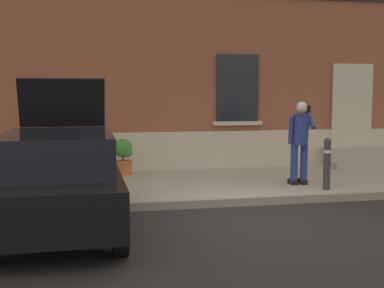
{
  "coord_description": "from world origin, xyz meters",
  "views": [
    {
      "loc": [
        -2.52,
        -7.72,
        2.09
      ],
      "look_at": [
        -0.62,
        1.6,
        1.1
      ],
      "focal_mm": 46.52,
      "sensor_mm": 36.0,
      "label": 1
    }
  ],
  "objects_px": {
    "bollard_near_person": "(327,162)",
    "hatchback_car_black": "(60,178)",
    "bollard_far_left": "(103,168)",
    "planter_terracotta": "(123,156)",
    "planter_olive": "(12,159)",
    "person_on_phone": "(300,137)"
  },
  "relations": [
    {
      "from": "hatchback_car_black",
      "to": "bollard_near_person",
      "type": "distance_m",
      "value": 5.27
    },
    {
      "from": "planter_olive",
      "to": "hatchback_car_black",
      "type": "bearing_deg",
      "value": -72.21
    },
    {
      "from": "bollard_far_left",
      "to": "planter_terracotta",
      "type": "height_order",
      "value": "bollard_far_left"
    },
    {
      "from": "hatchback_car_black",
      "to": "person_on_phone",
      "type": "bearing_deg",
      "value": 23.13
    },
    {
      "from": "planter_terracotta",
      "to": "hatchback_car_black",
      "type": "bearing_deg",
      "value": -106.73
    },
    {
      "from": "bollard_far_left",
      "to": "planter_olive",
      "type": "bearing_deg",
      "value": 127.47
    },
    {
      "from": "bollard_near_person",
      "to": "planter_terracotta",
      "type": "xyz_separation_m",
      "value": [
        -3.86,
        2.6,
        -0.11
      ]
    },
    {
      "from": "person_on_phone",
      "to": "hatchback_car_black",
      "type": "bearing_deg",
      "value": -150.62
    },
    {
      "from": "bollard_far_left",
      "to": "planter_olive",
      "type": "height_order",
      "value": "bollard_far_left"
    },
    {
      "from": "bollard_near_person",
      "to": "planter_terracotta",
      "type": "height_order",
      "value": "bollard_near_person"
    },
    {
      "from": "bollard_far_left",
      "to": "planter_terracotta",
      "type": "distance_m",
      "value": 2.66
    },
    {
      "from": "hatchback_car_black",
      "to": "planter_terracotta",
      "type": "relative_size",
      "value": 4.75
    },
    {
      "from": "bollard_near_person",
      "to": "bollard_far_left",
      "type": "xyz_separation_m",
      "value": [
        -4.39,
        0.0,
        0.0
      ]
    },
    {
      "from": "bollard_near_person",
      "to": "planter_olive",
      "type": "distance_m",
      "value": 6.85
    },
    {
      "from": "planter_olive",
      "to": "planter_terracotta",
      "type": "xyz_separation_m",
      "value": [
        2.49,
        0.05,
        0.0
      ]
    },
    {
      "from": "person_on_phone",
      "to": "planter_terracotta",
      "type": "distance_m",
      "value": 4.11
    },
    {
      "from": "bollard_far_left",
      "to": "planter_olive",
      "type": "relative_size",
      "value": 1.22
    },
    {
      "from": "planter_olive",
      "to": "planter_terracotta",
      "type": "height_order",
      "value": "same"
    },
    {
      "from": "hatchback_car_black",
      "to": "planter_terracotta",
      "type": "height_order",
      "value": "hatchback_car_black"
    },
    {
      "from": "bollard_near_person",
      "to": "planter_olive",
      "type": "relative_size",
      "value": 1.22
    },
    {
      "from": "hatchback_car_black",
      "to": "bollard_far_left",
      "type": "height_order",
      "value": "hatchback_car_black"
    },
    {
      "from": "bollard_near_person",
      "to": "hatchback_car_black",
      "type": "bearing_deg",
      "value": -164.29
    }
  ]
}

